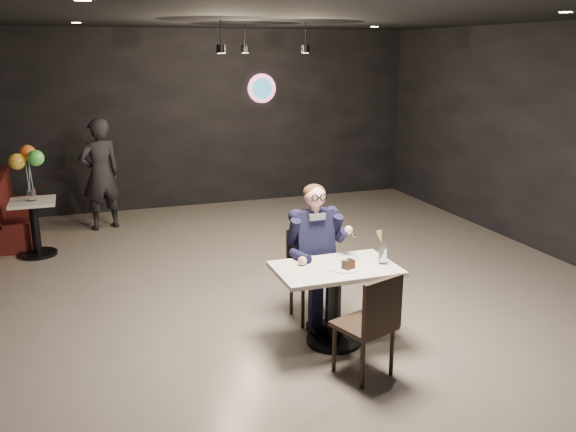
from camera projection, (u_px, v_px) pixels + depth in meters
name	position (u px, v px, depth m)	size (l,w,h in m)	color
floor	(311.00, 294.00, 6.83)	(9.00, 9.00, 0.00)	#71655E
wall_sign	(262.00, 88.00, 10.63)	(0.50, 0.06, 0.50)	pink
pendant_lights	(257.00, 31.00, 7.89)	(1.40, 1.20, 0.36)	black
main_table	(335.00, 305.00, 5.61)	(1.10, 0.70, 0.75)	white
chair_far	(313.00, 276.00, 6.09)	(0.42, 0.46, 0.92)	black
chair_near	(364.00, 323.00, 5.04)	(0.42, 0.46, 0.92)	black
seated_man	(313.00, 252.00, 6.02)	(0.60, 0.80, 1.44)	black
dessert_plate	(344.00, 269.00, 5.44)	(0.23, 0.23, 0.01)	white
cake_slice	(348.00, 265.00, 5.43)	(0.10, 0.08, 0.07)	black
mint_leaf	(345.00, 260.00, 5.41)	(0.06, 0.04, 0.01)	#2D892C
sundae_glass	(383.00, 255.00, 5.58)	(0.08, 0.08, 0.17)	silver
wafer_cone	(380.00, 237.00, 5.57)	(0.06, 0.06, 0.13)	tan
booth_bench	(16.00, 207.00, 8.83)	(0.45, 1.81, 0.90)	#4D1010
side_table	(35.00, 230.00, 8.04)	(0.57, 0.57, 0.71)	white
balloon_vase	(31.00, 195.00, 7.92)	(0.11, 0.11, 0.16)	silver
balloon_bunch	(28.00, 166.00, 7.82)	(0.38, 0.38, 0.63)	yellow
passerby	(100.00, 174.00, 9.15)	(0.62, 0.40, 1.69)	black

